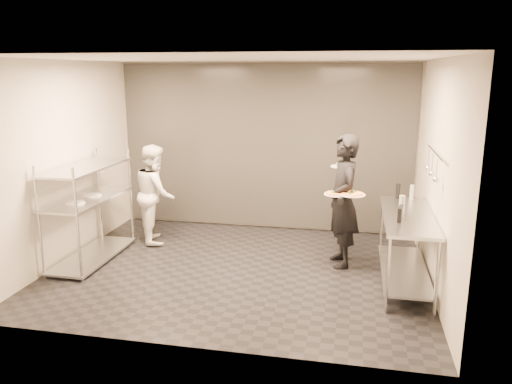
% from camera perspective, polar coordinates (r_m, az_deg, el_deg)
% --- Properties ---
extents(room_shell, '(5.00, 4.00, 2.80)m').
position_cam_1_polar(room_shell, '(7.62, -0.13, 4.26)').
color(room_shell, black).
rests_on(room_shell, ground).
extents(pass_rack, '(0.60, 1.60, 1.50)m').
position_cam_1_polar(pass_rack, '(7.43, -18.52, -1.69)').
color(pass_rack, silver).
rests_on(pass_rack, ground).
extents(prep_counter, '(0.60, 1.80, 0.92)m').
position_cam_1_polar(prep_counter, '(6.55, 16.80, -4.91)').
color(prep_counter, silver).
rests_on(prep_counter, ground).
extents(utensil_rail, '(0.07, 1.20, 0.31)m').
position_cam_1_polar(utensil_rail, '(6.35, 19.59, 2.91)').
color(utensil_rail, silver).
rests_on(utensil_rail, room_shell).
extents(waiter, '(0.61, 0.76, 1.83)m').
position_cam_1_polar(waiter, '(6.91, 9.89, -1.04)').
color(waiter, black).
rests_on(waiter, ground).
extents(chef, '(0.85, 0.93, 1.55)m').
position_cam_1_polar(chef, '(7.99, -11.44, -0.17)').
color(chef, silver).
rests_on(chef, ground).
extents(pizza_plate_near, '(0.30, 0.30, 0.05)m').
position_cam_1_polar(pizza_plate_near, '(6.70, 9.05, -0.18)').
color(pizza_plate_near, white).
rests_on(pizza_plate_near, waiter).
extents(pizza_plate_far, '(0.33, 0.33, 0.05)m').
position_cam_1_polar(pizza_plate_far, '(6.63, 10.97, -0.21)').
color(pizza_plate_far, white).
rests_on(pizza_plate_far, waiter).
extents(salad_plate, '(0.26, 0.26, 0.07)m').
position_cam_1_polar(salad_plate, '(7.06, 9.61, 3.05)').
color(salad_plate, white).
rests_on(salad_plate, waiter).
extents(pos_monitor, '(0.08, 0.24, 0.17)m').
position_cam_1_polar(pos_monitor, '(6.15, 16.16, -2.37)').
color(pos_monitor, black).
rests_on(pos_monitor, prep_counter).
extents(bottle_green, '(0.07, 0.07, 0.25)m').
position_cam_1_polar(bottle_green, '(6.34, 16.32, -1.51)').
color(bottle_green, '#8F9C90').
rests_on(bottle_green, prep_counter).
extents(bottle_clear, '(0.06, 0.06, 0.20)m').
position_cam_1_polar(bottle_clear, '(7.21, 17.39, -0.01)').
color(bottle_clear, '#8F9C90').
rests_on(bottle_clear, prep_counter).
extents(bottle_dark, '(0.06, 0.06, 0.21)m').
position_cam_1_polar(bottle_dark, '(7.20, 15.92, 0.13)').
color(bottle_dark, black).
rests_on(bottle_dark, prep_counter).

